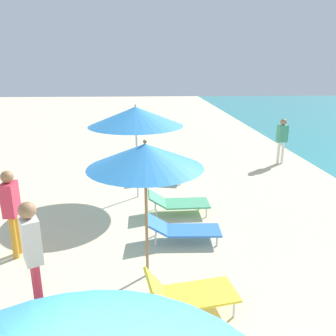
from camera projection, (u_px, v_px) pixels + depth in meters
The scene contains 9 objects.
umbrella_second at pixel (145, 156), 5.19m from camera, with size 1.84×1.84×2.40m.
lounger_second_shoreside at pixel (183, 229), 6.88m from camera, with size 1.54×0.63×0.51m.
lounger_second_inland at pixel (188, 293), 4.83m from camera, with size 1.40×0.82×0.68m.
umbrella_farthest at pixel (136, 116), 8.64m from camera, with size 2.48×2.48×2.54m.
lounger_farthest_shoreside at pixel (162, 172), 10.45m from camera, with size 1.43×0.90×0.56m.
lounger_farthest_inland at pixel (178, 202), 8.17m from camera, with size 1.49×0.68×0.54m.
person_walking_near at pixel (32, 248), 4.61m from camera, with size 0.36×0.42×1.76m.
person_walking_mid at pixel (11, 205), 6.12m from camera, with size 0.23×0.36×1.70m.
person_walking_far at pixel (282, 137), 12.15m from camera, with size 0.39×0.28×1.67m.
Camera 1 is at (-0.56, -0.80, 3.47)m, focal length 35.79 mm.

